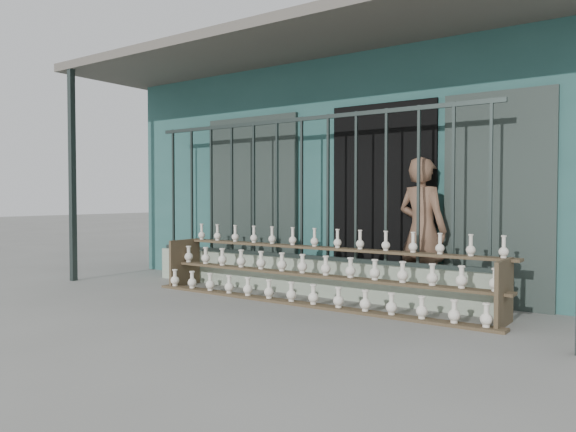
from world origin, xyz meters
The scene contains 6 objects.
ground centered at (0.00, 0.00, 0.00)m, with size 60.00×60.00×0.00m, color slate.
workshop_building centered at (0.00, 4.23, 1.62)m, with size 7.40×6.60×3.21m.
parapet_wall centered at (0.00, 1.30, 0.23)m, with size 5.00×0.20×0.45m, color #9CAC93.
security_fence centered at (0.00, 1.30, 1.35)m, with size 5.00×0.04×1.80m.
shelf_rack centered at (0.45, 0.88, 0.36)m, with size 4.50×0.68×0.85m.
elderly_woman centered at (1.49, 1.60, 0.85)m, with size 0.62×0.41×1.70m, color brown.
Camera 1 is at (4.00, -4.61, 1.24)m, focal length 35.00 mm.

